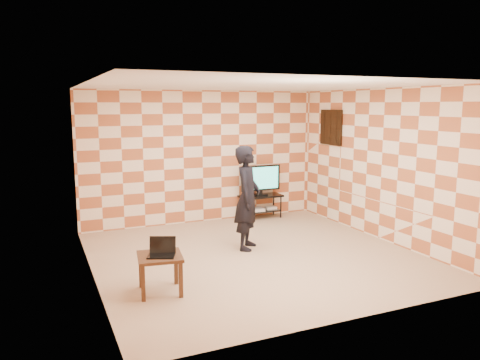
% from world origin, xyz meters
% --- Properties ---
extents(floor, '(5.00, 5.00, 0.00)m').
position_xyz_m(floor, '(0.00, 0.00, 0.00)').
color(floor, tan).
rests_on(floor, ground).
extents(wall_back, '(5.00, 0.02, 2.70)m').
position_xyz_m(wall_back, '(0.00, 2.50, 1.35)').
color(wall_back, '#F9E1C1').
rests_on(wall_back, ground).
extents(wall_front, '(5.00, 0.02, 2.70)m').
position_xyz_m(wall_front, '(0.00, -2.50, 1.35)').
color(wall_front, '#F9E1C1').
rests_on(wall_front, ground).
extents(wall_left, '(0.02, 5.00, 2.70)m').
position_xyz_m(wall_left, '(-2.50, 0.00, 1.35)').
color(wall_left, '#F9E1C1').
rests_on(wall_left, ground).
extents(wall_right, '(0.02, 5.00, 2.70)m').
position_xyz_m(wall_right, '(2.50, 0.00, 1.35)').
color(wall_right, '#F9E1C1').
rests_on(wall_right, ground).
extents(ceiling, '(5.00, 5.00, 0.02)m').
position_xyz_m(ceiling, '(0.00, 0.00, 2.70)').
color(ceiling, white).
rests_on(ceiling, wall_back).
extents(wall_art, '(0.04, 0.72, 0.72)m').
position_xyz_m(wall_art, '(2.47, 1.55, 1.95)').
color(wall_art, black).
rests_on(wall_art, wall_right).
extents(tv_stand, '(0.92, 0.41, 0.50)m').
position_xyz_m(tv_stand, '(1.21, 2.26, 0.36)').
color(tv_stand, black).
rests_on(tv_stand, floor).
extents(tv, '(0.89, 0.17, 0.65)m').
position_xyz_m(tv, '(1.21, 2.25, 0.86)').
color(tv, black).
rests_on(tv, tv_stand).
extents(dvd_player, '(0.41, 0.31, 0.06)m').
position_xyz_m(dvd_player, '(1.05, 2.22, 0.20)').
color(dvd_player, silver).
rests_on(dvd_player, tv_stand).
extents(game_console, '(0.24, 0.18, 0.05)m').
position_xyz_m(game_console, '(1.46, 2.27, 0.20)').
color(game_console, silver).
rests_on(game_console, tv_stand).
extents(side_table, '(0.64, 0.64, 0.50)m').
position_xyz_m(side_table, '(-1.77, -0.85, 0.41)').
color(side_table, '#341D12').
rests_on(side_table, floor).
extents(laptop, '(0.42, 0.38, 0.23)m').
position_xyz_m(laptop, '(-1.74, -0.87, 0.55)').
color(laptop, black).
rests_on(laptop, side_table).
extents(person, '(0.71, 0.76, 1.75)m').
position_xyz_m(person, '(0.05, 0.42, 0.87)').
color(person, black).
rests_on(person, floor).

